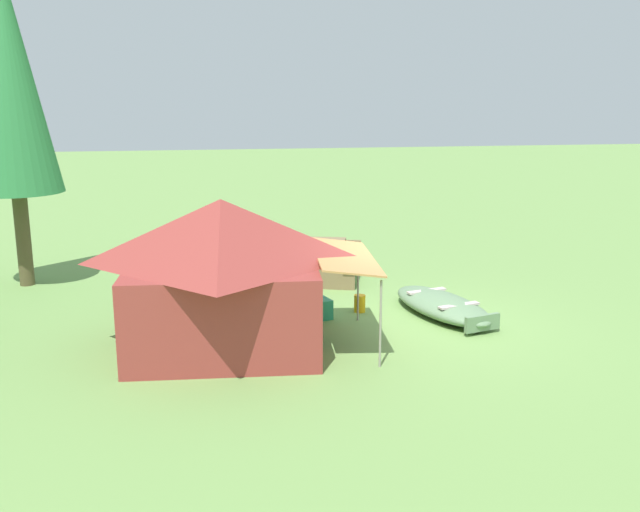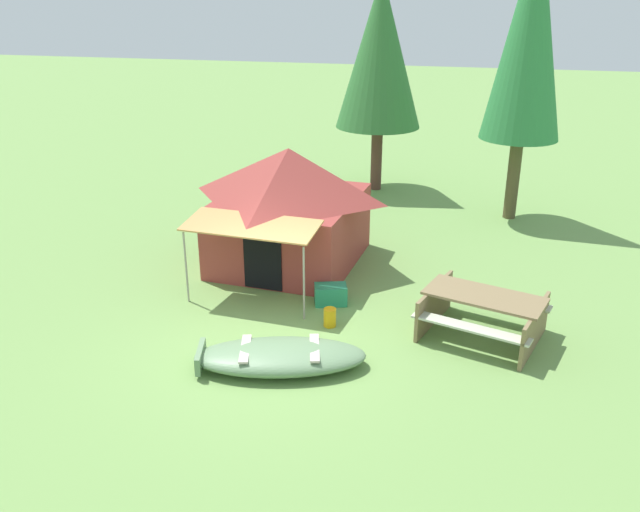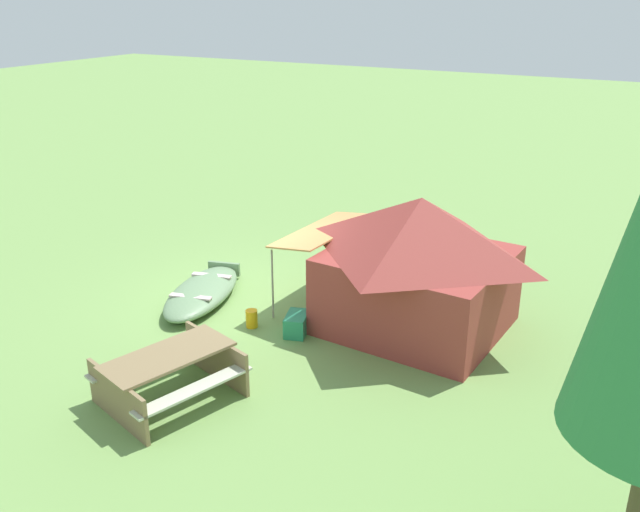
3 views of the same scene
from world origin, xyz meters
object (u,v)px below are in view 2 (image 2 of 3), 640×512
object	(u,v)px
beached_rowboat	(279,356)
picnic_table	(483,310)
cooler_box	(331,295)
pine_tree_back_right	(530,33)
canvas_cabin_tent	(289,205)
pine_tree_back_left	(380,53)
fuel_can	(330,317)

from	to	relation	value
beached_rowboat	picnic_table	bearing A→B (deg)	29.98
cooler_box	pine_tree_back_right	size ratio (longest dim) A/B	0.08
canvas_cabin_tent	pine_tree_back_left	size ratio (longest dim) A/B	0.73
picnic_table	pine_tree_back_left	bearing A→B (deg)	110.80
beached_rowboat	pine_tree_back_right	size ratio (longest dim) A/B	0.41
pine_tree_back_left	cooler_box	bearing A→B (deg)	-87.15
beached_rowboat	pine_tree_back_right	distance (m)	9.77
beached_rowboat	picnic_table	world-z (taller)	picnic_table
canvas_cabin_tent	cooler_box	world-z (taller)	canvas_cabin_tent
cooler_box	fuel_can	distance (m)	0.86
beached_rowboat	cooler_box	size ratio (longest dim) A/B	4.84
fuel_can	pine_tree_back_right	xyz separation A→B (m)	(3.10, 6.60, 4.22)
beached_rowboat	canvas_cabin_tent	size ratio (longest dim) A/B	0.67
beached_rowboat	pine_tree_back_left	distance (m)	10.40
canvas_cabin_tent	pine_tree_back_right	bearing A→B (deg)	41.60
cooler_box	pine_tree_back_left	size ratio (longest dim) A/B	0.10
canvas_cabin_tent	cooler_box	xyz separation A→B (m)	(1.26, -1.73, -1.08)
pine_tree_back_left	canvas_cabin_tent	bearing A→B (deg)	-98.82
beached_rowboat	pine_tree_back_left	world-z (taller)	pine_tree_back_left
canvas_cabin_tent	pine_tree_back_left	xyz separation A→B (m)	(0.89, 5.74, 2.48)
canvas_cabin_tent	picnic_table	xyz separation A→B (m)	(3.95, -2.33, -0.77)
beached_rowboat	canvas_cabin_tent	world-z (taller)	canvas_cabin_tent
beached_rowboat	pine_tree_back_right	xyz separation A→B (m)	(3.56, 8.07, 4.19)
beached_rowboat	pine_tree_back_right	world-z (taller)	pine_tree_back_right
canvas_cabin_tent	picnic_table	bearing A→B (deg)	-30.47
picnic_table	pine_tree_back_right	distance (m)	7.48
canvas_cabin_tent	fuel_can	world-z (taller)	canvas_cabin_tent
beached_rowboat	fuel_can	xyz separation A→B (m)	(0.46, 1.47, -0.03)
pine_tree_back_left	beached_rowboat	bearing A→B (deg)	-89.47
fuel_can	pine_tree_back_right	distance (m)	8.43
picnic_table	pine_tree_back_left	xyz separation A→B (m)	(-3.06, 8.06, 3.25)
beached_rowboat	canvas_cabin_tent	bearing A→B (deg)	103.64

